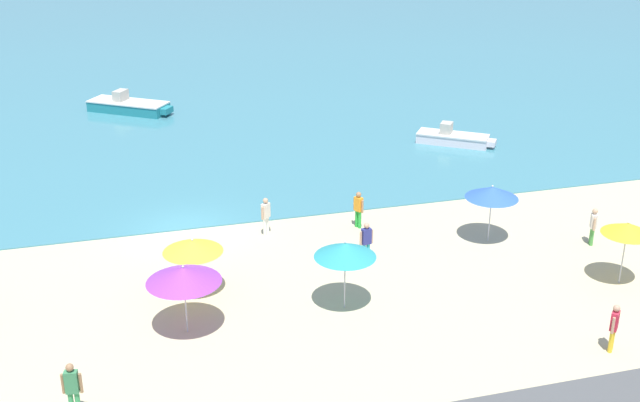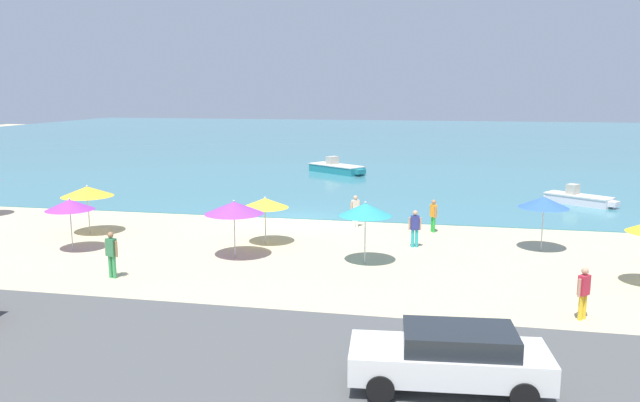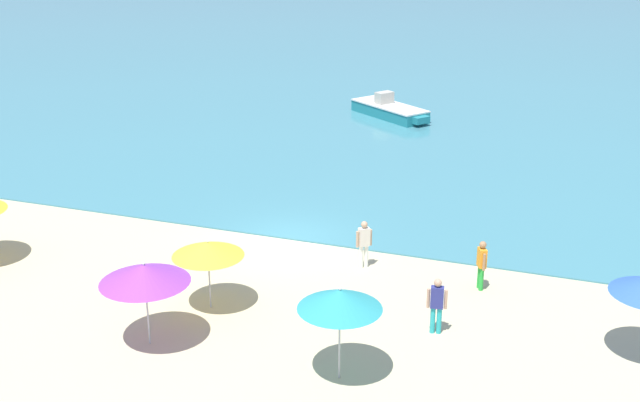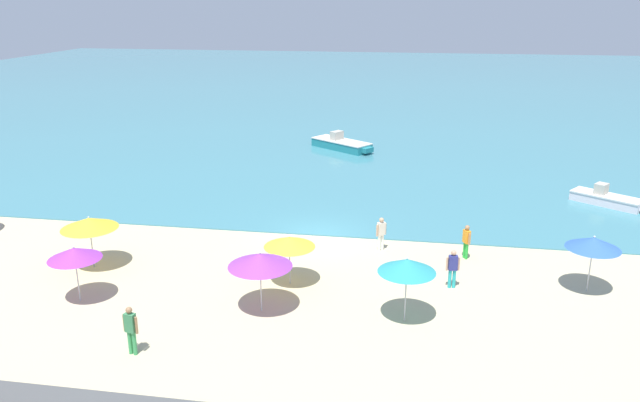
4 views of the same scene
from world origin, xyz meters
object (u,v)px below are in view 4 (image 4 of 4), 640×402
bather_1 (466,240)px  bather_2 (381,232)px  beach_umbrella_3 (74,253)px  beach_umbrella_7 (89,223)px  beach_umbrella_1 (260,260)px  beach_umbrella_5 (407,266)px  beach_umbrella_4 (289,242)px  bather_4 (131,328)px  skiff_nearshore (607,199)px  beach_umbrella_6 (594,243)px  skiff_offshore (342,144)px  bather_3 (453,267)px

bather_1 → bather_2: (-3.92, 0.32, 0.02)m
beach_umbrella_3 → beach_umbrella_7: (-1.09, 3.13, 0.05)m
beach_umbrella_1 → bather_1: 10.35m
beach_umbrella_7 → beach_umbrella_5: bearing=-10.8°
beach_umbrella_1 → beach_umbrella_4: beach_umbrella_1 is taller
beach_umbrella_7 → bather_4: size_ratio=1.40×
beach_umbrella_4 → skiff_nearshore: bearing=39.5°
bather_4 → beach_umbrella_6: bearing=24.5°
bather_2 → bather_4: size_ratio=0.94×
beach_umbrella_7 → bather_1: bearing=12.7°
beach_umbrella_1 → skiff_offshore: beach_umbrella_1 is taller
beach_umbrella_5 → beach_umbrella_6: bearing=26.4°
beach_umbrella_7 → skiff_nearshore: beach_umbrella_7 is taller
bather_2 → skiff_nearshore: 15.25m
beach_umbrella_3 → beach_umbrella_4: (7.90, 2.87, -0.14)m
bather_1 → beach_umbrella_4: bearing=-151.9°
beach_umbrella_4 → bather_4: 7.46m
skiff_nearshore → bather_4: bearing=-136.1°
beach_umbrella_3 → beach_umbrella_5: 12.77m
beach_umbrella_6 → bather_4: beach_umbrella_6 is taller
beach_umbrella_4 → skiff_offshore: beach_umbrella_4 is taller
beach_umbrella_4 → bather_3: beach_umbrella_4 is taller
bather_2 → skiff_nearshore: (12.42, 8.84, -0.53)m
bather_1 → bather_2: bather_2 is taller
beach_umbrella_5 → bather_2: (-1.36, 6.65, -1.31)m
beach_umbrella_4 → bather_4: beach_umbrella_4 is taller
bather_4 → skiff_nearshore: (20.02, 19.28, -0.59)m
bather_2 → bather_4: 12.92m
beach_umbrella_5 → skiff_offshore: (-5.87, 26.76, -1.79)m
beach_umbrella_3 → beach_umbrella_6: bearing=11.6°
beach_umbrella_1 → bather_4: bearing=-133.7°
beach_umbrella_7 → bather_2: 13.17m
bather_2 → beach_umbrella_4: bearing=-129.2°
beach_umbrella_7 → bather_3: beach_umbrella_7 is taller
beach_umbrella_1 → bather_2: (4.09, 6.78, -1.20)m
beach_umbrella_4 → bather_2: (3.50, 4.28, -0.98)m
beach_umbrella_6 → skiff_nearshore: size_ratio=0.60×
beach_umbrella_1 → bather_2: beach_umbrella_1 is taller
beach_umbrella_1 → bather_4: beach_umbrella_1 is taller
beach_umbrella_4 → skiff_nearshore: (15.91, 13.12, -1.50)m
bather_4 → bather_1: bearing=41.3°
bather_2 → bather_1: bearing=-4.7°
beach_umbrella_5 → bather_3: 3.83m
bather_1 → bather_4: bearing=-138.7°
bather_4 → bather_2: bearing=54.0°
beach_umbrella_3 → bather_3: size_ratio=1.40×
beach_umbrella_7 → beach_umbrella_4: bearing=-1.7°
bather_1 → beach_umbrella_6: bearing=-29.9°
beach_umbrella_6 → bather_2: size_ratio=1.49×
bather_1 → skiff_offshore: 22.11m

